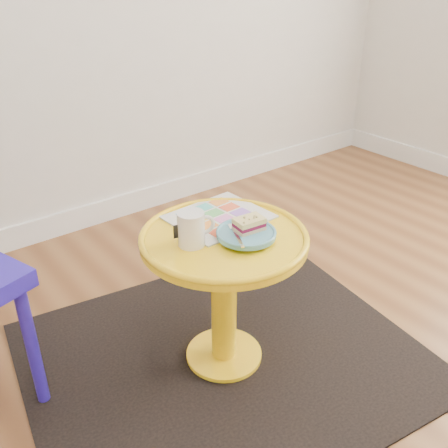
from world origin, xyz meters
TOP-DOWN VIEW (x-y plane):
  - rug at (-0.16, 0.79)m, footprint 1.45×1.28m
  - side_table at (-0.16, 0.79)m, footprint 0.51×0.51m
  - newspaper at (-0.10, 0.90)m, footprint 0.31×0.27m
  - mug at (-0.27, 0.81)m, footprint 0.11×0.08m
  - plate at (-0.12, 0.73)m, footprint 0.18×0.18m
  - cake_slice at (-0.11, 0.74)m, footprint 0.09×0.07m
  - fork at (-0.16, 0.74)m, footprint 0.07×0.14m

SIDE VIEW (x-z plane):
  - rug at x=-0.16m, z-range 0.00..0.01m
  - side_table at x=-0.16m, z-range 0.11..0.60m
  - newspaper at x=-0.10m, z-range 0.49..0.49m
  - plate at x=-0.12m, z-range 0.50..0.52m
  - fork at x=-0.16m, z-range 0.51..0.52m
  - cake_slice at x=-0.11m, z-range 0.51..0.55m
  - mug at x=-0.27m, z-range 0.49..0.60m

